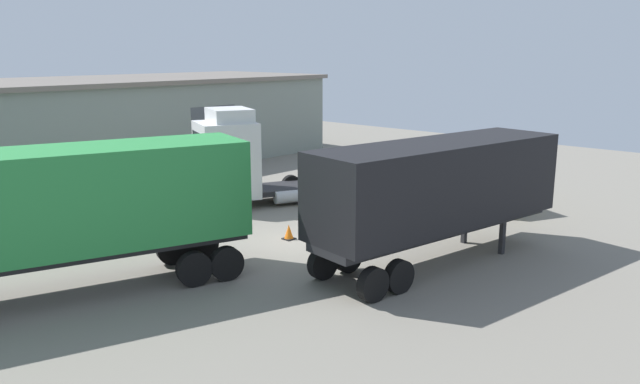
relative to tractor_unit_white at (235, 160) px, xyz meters
name	(u,v)px	position (x,y,z in m)	size (l,w,h in m)	color
ground_plane	(295,242)	(-2.16, -5.80, -2.04)	(60.00, 60.00, 0.00)	slate
warehouse_building	(49,128)	(-2.16, 13.19, 0.54)	(34.35, 10.49, 5.15)	gray
tractor_unit_white	(235,160)	(0.00, 0.00, 0.00)	(6.49, 4.72, 4.32)	silver
container_trailer_teal	(437,187)	(-0.66, -10.68, 0.49)	(9.53, 3.95, 3.95)	black
container_trailer_grey	(25,208)	(-10.81, -4.22, 0.59)	(12.33, 6.22, 4.15)	#28843D
delivery_van_yellow	(465,174)	(7.43, -7.12, -0.74)	(3.88, 5.30, 2.37)	yellow
gravel_pile	(362,162)	(8.20, -0.61, -1.09)	(2.44, 2.44, 1.89)	#665B4C
traffic_cone	(289,232)	(-2.02, -5.34, -1.78)	(0.40, 0.40, 0.55)	black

